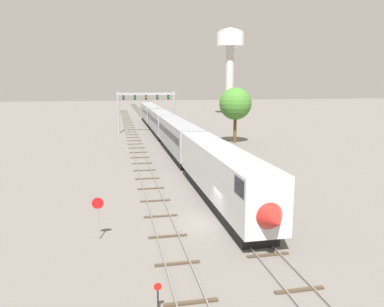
{
  "coord_description": "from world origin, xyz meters",
  "views": [
    {
      "loc": [
        -6.69,
        -25.97,
        10.21
      ],
      "look_at": [
        1.0,
        12.0,
        3.0
      ],
      "focal_mm": 35.62,
      "sensor_mm": 36.0,
      "label": 1
    }
  ],
  "objects": [
    {
      "name": "water_tower",
      "position": [
        29.05,
        90.99,
        20.57
      ],
      "size": [
        8.5,
        8.5,
        26.98
      ],
      "color": "beige",
      "rests_on": "ground"
    },
    {
      "name": "switch_stand",
      "position": [
        -5.1,
        -10.4,
        0.52
      ],
      "size": [
        0.36,
        0.24,
        1.46
      ],
      "color": "black",
      "rests_on": "ground"
    },
    {
      "name": "track_near",
      "position": [
        -3.5,
        40.0,
        0.07
      ],
      "size": [
        2.6,
        160.0,
        0.16
      ],
      "color": "slate",
      "rests_on": "ground"
    },
    {
      "name": "passenger_train",
      "position": [
        2.0,
        38.57,
        2.6
      ],
      "size": [
        3.04,
        89.79,
        4.8
      ],
      "color": "silver",
      "rests_on": "ground"
    },
    {
      "name": "track_main",
      "position": [
        2.0,
        60.0,
        0.07
      ],
      "size": [
        2.6,
        200.0,
        0.16
      ],
      "color": "slate",
      "rests_on": "ground"
    },
    {
      "name": "trackside_tree_left",
      "position": [
        13.44,
        36.25,
        6.69
      ],
      "size": [
        5.48,
        5.48,
        9.47
      ],
      "color": "brown",
      "rests_on": "ground"
    },
    {
      "name": "signal_gantry",
      "position": [
        -0.25,
        53.32,
        6.27
      ],
      "size": [
        12.1,
        0.49,
        8.57
      ],
      "color": "#999BA0",
      "rests_on": "ground"
    },
    {
      "name": "stop_sign",
      "position": [
        -8.0,
        -1.5,
        1.87
      ],
      "size": [
        0.76,
        0.08,
        2.88
      ],
      "color": "gray",
      "rests_on": "ground"
    },
    {
      "name": "ground_plane",
      "position": [
        0.0,
        0.0,
        0.0
      ],
      "size": [
        400.0,
        400.0,
        0.0
      ],
      "primitive_type": "plane",
      "color": "slate"
    }
  ]
}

